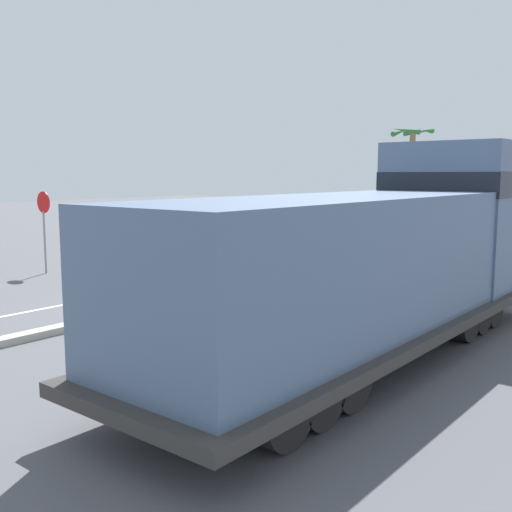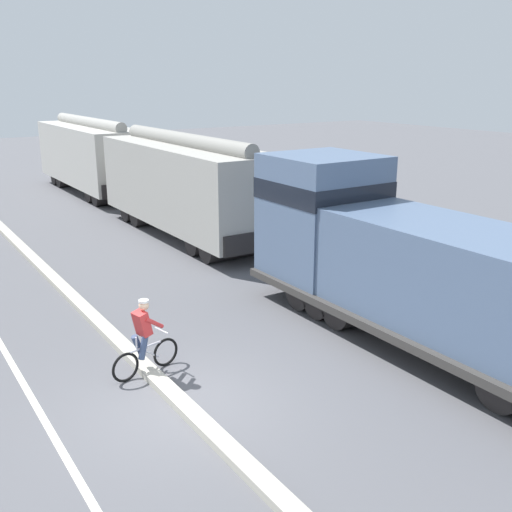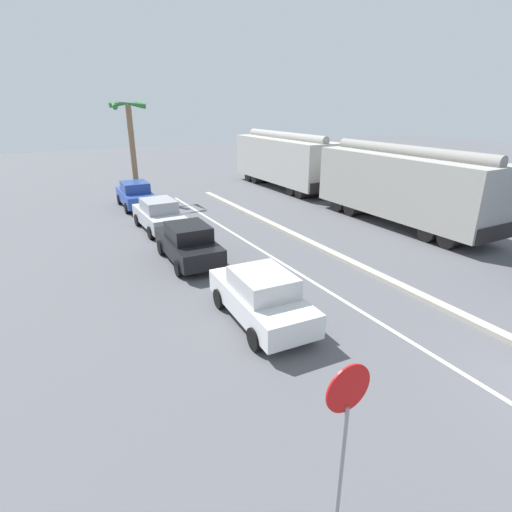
% 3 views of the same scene
% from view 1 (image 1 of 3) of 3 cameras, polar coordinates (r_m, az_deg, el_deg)
% --- Properties ---
extents(ground_plane, '(120.00, 120.00, 0.00)m').
position_cam_1_polar(ground_plane, '(16.26, -7.06, -4.59)').
color(ground_plane, '#56565B').
extents(median_curb, '(0.36, 36.00, 0.16)m').
position_cam_1_polar(median_curb, '(20.77, 4.95, -1.63)').
color(median_curb, '#B2AD9E').
rests_on(median_curb, ground).
extents(lane_stripe, '(0.14, 36.00, 0.01)m').
position_cam_1_polar(lane_stripe, '(22.20, -0.19, -1.19)').
color(lane_stripe, silver).
rests_on(lane_stripe, ground).
extents(locomotive, '(3.10, 11.61, 4.20)m').
position_cam_1_polar(locomotive, '(12.02, 12.40, -0.39)').
color(locomotive, slate).
rests_on(locomotive, ground).
extents(parked_car_white, '(1.99, 4.28, 1.62)m').
position_cam_1_polar(parked_car_white, '(24.46, -5.05, 1.53)').
color(parked_car_white, silver).
rests_on(parked_car_white, ground).
extents(parked_car_black, '(1.94, 4.25, 1.62)m').
position_cam_1_polar(parked_car_black, '(28.91, 2.47, 2.52)').
color(parked_car_black, black).
rests_on(parked_car_black, ground).
extents(parked_car_silver, '(1.86, 4.21, 1.62)m').
position_cam_1_polar(parked_car_silver, '(32.90, 7.92, 3.09)').
color(parked_car_silver, '#B7BABF').
rests_on(parked_car_silver, ground).
extents(parked_car_blue, '(1.92, 4.25, 1.62)m').
position_cam_1_polar(parked_car_blue, '(37.63, 12.35, 3.57)').
color(parked_car_blue, '#28479E').
rests_on(parked_car_blue, ground).
extents(cyclist, '(1.69, 0.55, 1.71)m').
position_cam_1_polar(cyclist, '(17.28, -3.27, -1.05)').
color(cyclist, black).
rests_on(cyclist, ground).
extents(stop_sign, '(0.76, 0.08, 2.88)m').
position_cam_1_polar(stop_sign, '(22.20, -19.55, 3.61)').
color(stop_sign, gray).
rests_on(stop_sign, ground).
extents(palm_tree_near, '(2.23, 2.24, 6.47)m').
position_cam_1_polar(palm_tree_near, '(39.19, 14.63, 9.10)').
color(palm_tree_near, '#846647').
rests_on(palm_tree_near, ground).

